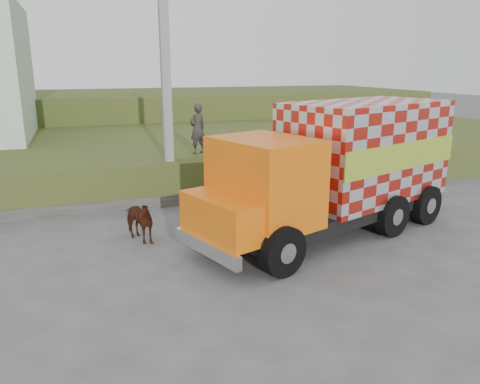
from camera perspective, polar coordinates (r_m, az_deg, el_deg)
name	(u,v)px	position (r m, az deg, el deg)	size (l,w,h in m)	color
ground	(238,242)	(13.11, -0.24, -6.12)	(120.00, 120.00, 0.00)	#474749
embankment	(169,154)	(22.28, -8.62, 4.61)	(40.00, 12.00, 1.50)	#31501A
embankment_far	(136,114)	(33.95, -12.52, 9.28)	(40.00, 12.00, 3.00)	#31501A
retaining_strip	(144,202)	(16.52, -11.60, -1.18)	(16.00, 0.50, 0.40)	#595651
utility_pole	(166,86)	(16.44, -8.98, 12.59)	(1.20, 0.30, 8.00)	gray
cargo_truck	(339,167)	(13.78, 11.98, 2.98)	(8.80, 5.25, 3.75)	black
cow	(137,221)	(13.28, -12.46, -3.41)	(0.66, 1.44, 1.22)	black
pedestrian	(198,129)	(17.92, -5.20, 7.69)	(0.69, 0.46, 1.90)	#312E2B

